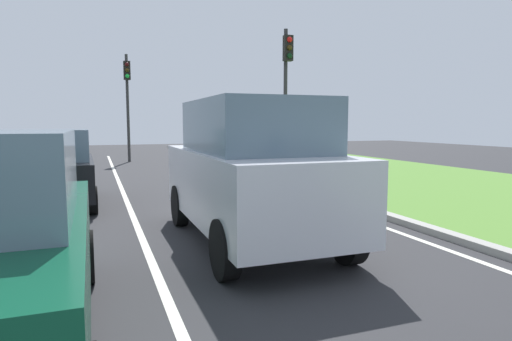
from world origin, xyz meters
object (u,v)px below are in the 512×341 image
object	(u,v)px
car_hatchback_far	(55,169)
traffic_light_far_median	(127,91)
traffic_light_near_right	(287,78)
car_suv_ahead	(251,171)

from	to	relation	value
car_hatchback_far	traffic_light_far_median	bearing A→B (deg)	76.68
traffic_light_near_right	traffic_light_far_median	world-z (taller)	traffic_light_near_right
car_hatchback_far	traffic_light_near_right	distance (m)	8.82
car_suv_ahead	car_hatchback_far	world-z (taller)	car_suv_ahead
car_hatchback_far	traffic_light_far_median	world-z (taller)	traffic_light_far_median
car_suv_ahead	traffic_light_near_right	distance (m)	9.53
traffic_light_far_median	car_hatchback_far	bearing A→B (deg)	-101.97
car_hatchback_far	traffic_light_near_right	xyz separation A→B (m)	(7.50, 3.78, 2.69)
car_hatchback_far	traffic_light_near_right	bearing A→B (deg)	25.38
car_suv_ahead	traffic_light_near_right	bearing A→B (deg)	62.45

